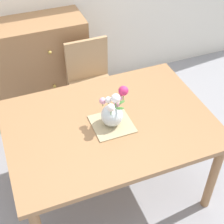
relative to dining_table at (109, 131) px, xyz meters
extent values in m
plane|color=#939399|center=(0.00, 0.00, -0.69)|extent=(12.00, 12.00, 0.00)
cube|color=#9E7047|center=(0.00, 0.00, 0.07)|extent=(1.52, 1.09, 0.04)
cylinder|color=#9E7047|center=(0.68, -0.46, -0.32)|extent=(0.07, 0.07, 0.73)
cylinder|color=#9E7047|center=(-0.68, 0.46, -0.32)|extent=(0.07, 0.07, 0.73)
cylinder|color=#9E7047|center=(0.68, 0.46, -0.32)|extent=(0.07, 0.07, 0.73)
cube|color=tan|center=(0.15, 0.80, -0.23)|extent=(0.42, 0.42, 0.04)
cylinder|color=tan|center=(0.33, 0.62, -0.47)|extent=(0.04, 0.04, 0.44)
cylinder|color=tan|center=(-0.03, 0.62, -0.47)|extent=(0.04, 0.04, 0.44)
cylinder|color=tan|center=(0.33, 0.98, -0.47)|extent=(0.04, 0.04, 0.44)
cylinder|color=tan|center=(-0.03, 0.98, -0.47)|extent=(0.04, 0.04, 0.44)
cube|color=tan|center=(0.15, 1.00, 0.00)|extent=(0.42, 0.04, 0.42)
cube|color=#9E7047|center=(-0.48, 1.33, -0.19)|extent=(1.40, 0.44, 1.00)
sphere|color=#B7933D|center=(-0.18, 1.10, 0.09)|extent=(0.04, 0.04, 0.04)
sphere|color=#B7933D|center=(-0.18, 1.10, -0.31)|extent=(0.04, 0.04, 0.04)
cube|color=tan|center=(0.01, -0.03, 0.09)|extent=(0.29, 0.29, 0.01)
sphere|color=silver|center=(0.01, -0.03, 0.18)|extent=(0.16, 0.16, 0.16)
sphere|color=#EA9EBC|center=(0.05, -0.02, 0.27)|extent=(0.05, 0.05, 0.05)
cylinder|color=#478438|center=(0.05, -0.02, 0.25)|extent=(0.01, 0.01, 0.03)
sphere|color=#EA9EBC|center=(-0.04, 0.03, 0.28)|extent=(0.05, 0.05, 0.05)
cylinder|color=#478438|center=(-0.04, 0.03, 0.26)|extent=(0.01, 0.01, 0.05)
sphere|color=#EA9EBC|center=(0.08, 0.01, 0.28)|extent=(0.05, 0.05, 0.05)
cylinder|color=#478438|center=(0.08, 0.01, 0.26)|extent=(0.01, 0.01, 0.05)
sphere|color=white|center=(-0.02, -0.08, 0.30)|extent=(0.05, 0.05, 0.05)
cylinder|color=#478438|center=(-0.02, -0.08, 0.27)|extent=(0.01, 0.01, 0.07)
sphere|color=white|center=(-0.01, -0.01, 0.31)|extent=(0.05, 0.05, 0.05)
cylinder|color=#478438|center=(-0.01, -0.01, 0.27)|extent=(0.01, 0.01, 0.08)
sphere|color=#D12D66|center=(0.12, 0.03, 0.33)|extent=(0.07, 0.07, 0.07)
cylinder|color=#478438|center=(0.12, 0.03, 0.28)|extent=(0.01, 0.01, 0.09)
sphere|color=white|center=(0.03, -0.04, 0.34)|extent=(0.07, 0.07, 0.07)
cylinder|color=#478438|center=(0.03, -0.04, 0.29)|extent=(0.01, 0.01, 0.10)
ellipsoid|color=#478438|center=(0.07, -0.04, 0.28)|extent=(0.07, 0.03, 0.03)
ellipsoid|color=#478438|center=(0.05, -0.08, 0.27)|extent=(0.06, 0.07, 0.04)
camera|label=1|loc=(-0.64, -1.68, 1.79)|focal=54.05mm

